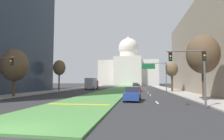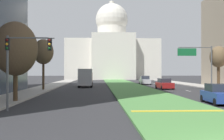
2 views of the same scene
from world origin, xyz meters
TOP-DOWN VIEW (x-y plane):
  - ground_plane at (0.00, 48.55)m, footprint 260.00×260.00m
  - grass_median at (0.00, 43.69)m, footprint 6.74×87.39m
  - median_curb_nose at (0.00, 9.00)m, footprint 6.07×0.50m
  - lane_dashes_right at (7.63, 32.80)m, footprint 0.16×43.94m
  - sidewalk_left at (-13.90, 38.84)m, footprint 4.00×87.39m
  - sidewalk_right at (13.90, 38.84)m, footprint 4.00×87.39m
  - capitol_building at (0.00, 96.24)m, footprint 33.68×24.58m
  - traffic_light_near_left at (-10.55, 10.59)m, footprint 3.34×0.35m
  - overhead_guide_sign at (9.71, 31.43)m, footprint 5.21×0.20m
  - street_tree_left_near at (-12.43, 15.95)m, footprint 3.81×3.81m
  - street_tree_left_mid at (-13.08, 31.68)m, footprint 2.91×2.91m
  - street_tree_right_mid at (12.91, 32.09)m, footprint 2.57×2.57m
  - sedan_lead_stopped at (4.91, 14.08)m, footprint 2.03×4.21m
  - sedan_midblock at (5.14, 33.96)m, footprint 2.16×4.24m
  - sedan_distant at (4.73, 49.70)m, footprint 2.08×4.71m
  - box_truck_delivery at (-7.39, 40.15)m, footprint 2.40×6.40m

SIDE VIEW (x-z plane):
  - ground_plane at x=0.00m, z-range 0.00..0.00m
  - lane_dashes_right at x=7.63m, z-range 0.00..0.01m
  - grass_median at x=0.00m, z-range 0.00..0.14m
  - sidewalk_left at x=-13.90m, z-range 0.00..0.15m
  - sidewalk_right at x=13.90m, z-range 0.00..0.15m
  - median_curb_nose at x=0.00m, z-range 0.14..0.18m
  - sedan_midblock at x=5.14m, z-range -0.05..1.63m
  - sedan_lead_stopped at x=4.91m, z-range -0.05..1.65m
  - sedan_distant at x=4.73m, z-range -0.06..1.78m
  - box_truck_delivery at x=-7.39m, z-range 0.08..3.28m
  - traffic_light_near_left at x=-10.55m, z-range 1.20..6.40m
  - overhead_guide_sign at x=9.71m, z-range 1.38..7.88m
  - street_tree_left_near at x=-12.43m, z-range 1.16..8.27m
  - street_tree_right_mid at x=12.91m, z-range 1.57..8.14m
  - street_tree_left_mid at x=-13.08m, z-range 1.84..9.25m
  - capitol_building at x=0.00m, z-range -4.90..24.79m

